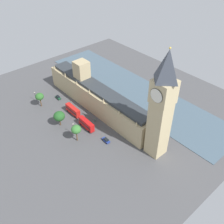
{
  "coord_description": "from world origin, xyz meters",
  "views": [
    {
      "loc": [
        68.93,
        92.54,
        87.32
      ],
      "look_at": [
        1.0,
        15.25,
        7.46
      ],
      "focal_mm": 41.08,
      "sensor_mm": 36.0,
      "label": 1
    }
  ],
  "objects": [
    {
      "name": "double_decker_bus_trailing",
      "position": [
        11.8,
        -4.77,
        2.63
      ],
      "size": [
        2.66,
        10.5,
        4.75
      ],
      "rotation": [
        0.0,
        0.0,
        -0.0
      ],
      "color": "red",
      "rests_on": "ground"
    },
    {
      "name": "plane_tree_under_trees",
      "position": [
        22.21,
        13.78,
        7.07
      ],
      "size": [
        4.8,
        4.8,
        9.18
      ],
      "color": "brown",
      "rests_on": "ground"
    },
    {
      "name": "clock_tower",
      "position": [
        -0.67,
        43.54,
        26.52
      ],
      "size": [
        8.6,
        8.6,
        51.29
      ],
      "color": "tan",
      "rests_on": "ground"
    },
    {
      "name": "plane_tree_midblock",
      "position": [
        21.41,
        -22.8,
        6.59
      ],
      "size": [
        4.73,
        4.73,
        8.67
      ],
      "color": "brown",
      "rests_on": "ground"
    },
    {
      "name": "parliament_building",
      "position": [
        -1.99,
        -1.28,
        7.29
      ],
      "size": [
        11.89,
        76.93,
        23.66
      ],
      "color": "tan",
      "rests_on": "ground"
    },
    {
      "name": "plane_tree_far_end",
      "position": [
        22.18,
        -1.34,
        5.92
      ],
      "size": [
        5.85,
        5.85,
        8.44
      ],
      "color": "brown",
      "rests_on": "ground"
    },
    {
      "name": "pedestrian_near_tower",
      "position": [
        7.01,
        -13.51,
        0.68
      ],
      "size": [
        0.53,
        0.62,
        1.51
      ],
      "rotation": [
        0.0,
        0.0,
        0.31
      ],
      "color": "gray",
      "rests_on": "ground"
    },
    {
      "name": "street_lamp_leading",
      "position": [
        20.77,
        9.01,
        4.75
      ],
      "size": [
        0.56,
        0.56,
        6.88
      ],
      "color": "black",
      "rests_on": "ground"
    },
    {
      "name": "car_blue_kerbside",
      "position": [
        12.23,
        23.61,
        0.89
      ],
      "size": [
        2.14,
        4.6,
        1.74
      ],
      "rotation": [
        0.0,
        0.0,
        3.08
      ],
      "color": "navy",
      "rests_on": "ground"
    },
    {
      "name": "river_thames",
      "position": [
        -29.39,
        0.0,
        0.12
      ],
      "size": [
        31.44,
        132.23,
        0.25
      ],
      "primitive_type": "cube",
      "color": "#475B6B",
      "rests_on": "ground"
    },
    {
      "name": "car_dark_green_corner",
      "position": [
        10.13,
        -23.02,
        0.89
      ],
      "size": [
        1.97,
        4.3,
        1.74
      ],
      "rotation": [
        0.0,
        0.0,
        -0.04
      ],
      "color": "#19472D",
      "rests_on": "ground"
    },
    {
      "name": "double_decker_bus_opposite_hall",
      "position": [
        13.22,
        9.45,
        2.63
      ],
      "size": [
        2.88,
        10.56,
        4.75
      ],
      "rotation": [
        0.0,
        0.0,
        -0.03
      ],
      "color": "red",
      "rests_on": "ground"
    },
    {
      "name": "ground_plane",
      "position": [
        0.0,
        0.0,
        0.0
      ],
      "size": [
        146.93,
        146.93,
        0.0
      ],
      "primitive_type": "plane",
      "color": "#4C4C4F"
    },
    {
      "name": "street_lamp_slot_10",
      "position": [
        21.04,
        -29.65,
        4.25
      ],
      "size": [
        0.56,
        0.56,
        6.06
      ],
      "color": "black",
      "rests_on": "ground"
    },
    {
      "name": "pedestrian_by_river_gate",
      "position": [
        6.72,
        8.06,
        0.75
      ],
      "size": [
        0.68,
        0.69,
        1.68
      ],
      "rotation": [
        0.0,
        0.0,
        2.4
      ],
      "color": "#336B60",
      "rests_on": "ground"
    }
  ]
}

